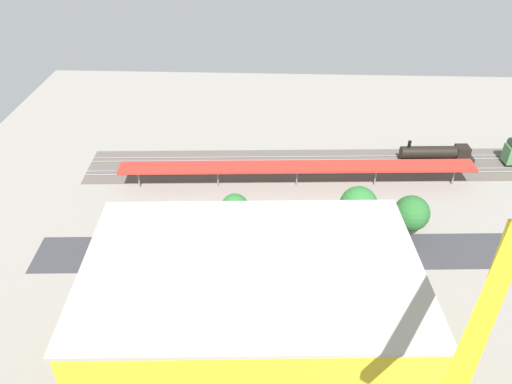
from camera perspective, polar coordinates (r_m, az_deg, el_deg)
The scene contains 20 objects.
ground_plane at distance 87.65m, azimuth 7.19°, elevation -4.56°, with size 150.97×150.97×0.00m, color gray.
rail_bed at distance 106.04m, azimuth 6.44°, elevation 3.07°, with size 94.36×13.41×0.01m, color #5B544C.
street_asphalt at distance 83.55m, azimuth 7.42°, elevation -6.86°, with size 94.36×9.00×0.01m, color #38383D.
track_rails at distance 105.95m, azimuth 6.45°, elevation 3.15°, with size 94.21×12.31×0.12m.
platform_canopy_near at distance 96.79m, azimuth 4.78°, elevation 2.90°, with size 69.36×8.25×4.64m.
locomotive at distance 112.69m, azimuth 20.17°, elevation 4.10°, with size 15.89×3.55×5.03m.
parked_car_0 at distance 82.10m, azimuth 14.58°, elevation -8.04°, with size 4.28×1.93×1.75m.
parked_car_1 at distance 80.70m, azimuth 9.72°, elevation -8.19°, with size 4.58×2.08×1.64m.
parked_car_2 at distance 80.26m, azimuth 5.29°, elevation -8.03°, with size 4.54×2.04×1.68m.
parked_car_3 at distance 80.06m, azimuth 1.10°, elevation -7.95°, with size 4.37×2.25×1.74m.
construction_building at distance 61.07m, azimuth -0.45°, elevation -14.55°, with size 36.65×23.41×17.22m, color yellow.
construction_roof_slab at distance 54.74m, azimuth -0.49°, elevation -8.47°, with size 37.25×24.01×0.40m, color #B7B2A8.
tower_crane at distance 51.61m, azimuth 24.32°, elevation -14.14°, with size 15.41×23.20×30.88m.
box_truck_0 at distance 77.69m, azimuth 8.64°, elevation -9.19°, with size 9.04×2.46×3.34m.
box_truck_1 at distance 78.05m, azimuth 9.09°, elevation -8.83°, with size 9.10×2.58×3.69m.
box_truck_2 at distance 77.04m, azimuth 0.76°, elevation -9.11°, with size 10.04×3.76×3.39m.
street_tree_0 at distance 84.60m, azimuth 11.71°, elevation -1.48°, with size 6.39×6.39×9.33m.
street_tree_1 at distance 87.25m, azimuth 17.46°, elevation -2.34°, with size 6.05×6.05×7.83m.
street_tree_2 at distance 85.28m, azimuth -2.45°, elevation -1.77°, with size 4.78×4.78×6.84m.
traffic_light at distance 85.32m, azimuth 11.45°, elevation -2.51°, with size 0.50×0.36×6.71m.
Camera 1 is at (8.07, 68.10, 54.58)m, focal length 34.79 mm.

